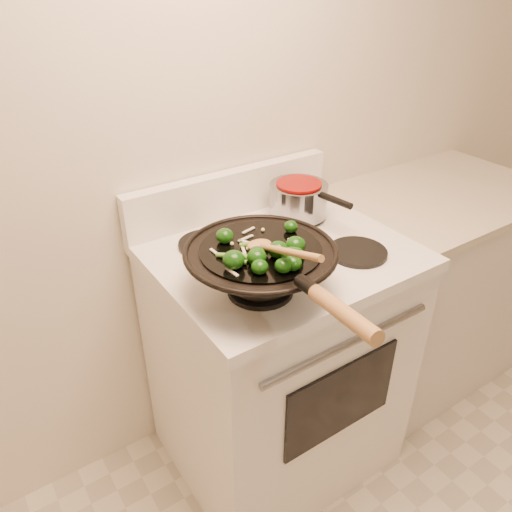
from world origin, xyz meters
TOP-DOWN VIEW (x-y plane):
  - stove at (-0.17, 1.17)m, footprint 0.78×0.67m
  - counter_unit at (0.65, 1.20)m, footprint 0.88×0.62m
  - wok at (-0.35, 1.01)m, footprint 0.40×0.67m
  - stirfry at (-0.36, 0.96)m, footprint 0.27×0.25m
  - wooden_spoon at (-0.36, 0.95)m, footprint 0.07×0.30m
  - saucepan at (0.01, 1.32)m, footprint 0.20×0.32m

SIDE VIEW (x-z plane):
  - counter_unit at x=0.65m, z-range 0.00..0.91m
  - stove at x=-0.17m, z-range -0.07..1.01m
  - saucepan at x=0.01m, z-range 0.93..1.05m
  - wok at x=-0.35m, z-range 0.91..1.10m
  - stirfry at x=-0.36m, z-range 1.05..1.10m
  - wooden_spoon at x=-0.36m, z-range 1.04..1.15m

